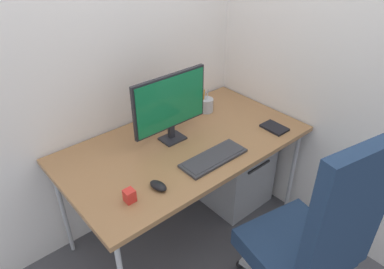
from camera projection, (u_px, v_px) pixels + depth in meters
ground_plane at (186, 228)px, 2.56m from camera, size 8.00×8.00×0.00m
wall_back at (135, 20)px, 2.09m from camera, size 2.79×0.04×2.80m
wall_side_right at (302, 18)px, 2.13m from camera, size 0.04×2.11×2.80m
desk at (185, 147)px, 2.18m from camera, size 1.51×0.83×0.75m
office_chair at (314, 239)px, 1.71m from camera, size 0.64×0.63×1.23m
filing_cabinet at (234, 166)px, 2.68m from camera, size 0.45×0.46×0.62m
monitor at (170, 104)px, 2.06m from camera, size 0.51×0.12×0.42m
keyboard at (214, 158)px, 2.01m from camera, size 0.41×0.15×0.02m
mouse at (158, 186)px, 1.79m from camera, size 0.07×0.11×0.03m
pen_holder at (206, 105)px, 2.47m from camera, size 0.10×0.10×0.17m
notebook at (274, 128)px, 2.29m from camera, size 0.12×0.16×0.02m
desk_clamp_accessory at (130, 196)px, 1.71m from camera, size 0.05×0.05×0.07m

